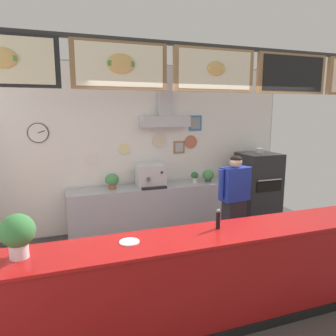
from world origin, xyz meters
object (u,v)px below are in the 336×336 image
object	(u,v)px
pizza_oven	(258,188)
potted_oregano	(112,180)
espresso_machine	(151,176)
potted_rosemary	(208,175)
shop_worker	(234,204)
pepper_grinder	(218,219)
potted_thyme	(195,177)
potted_basil	(223,175)
basil_vase	(18,234)
condiment_plate	(129,242)

from	to	relation	value
pizza_oven	potted_oregano	xyz separation A→B (m)	(-2.91, 0.18, 0.33)
espresso_machine	potted_rosemary	distance (m)	1.16
pizza_oven	shop_worker	bearing A→B (deg)	-136.24
potted_rosemary	pepper_grinder	distance (m)	2.83
shop_worker	potted_thyme	world-z (taller)	shop_worker
shop_worker	potted_oregano	bearing A→B (deg)	-49.97
shop_worker	espresso_machine	size ratio (longest dim) A/B	3.18
shop_worker	potted_oregano	xyz separation A→B (m)	(-1.60, 1.44, 0.19)
potted_basil	pepper_grinder	distance (m)	3.00
potted_oregano	basil_vase	xyz separation A→B (m)	(-1.23, -2.66, 0.19)
potted_basil	potted_rosemary	bearing A→B (deg)	-178.82
potted_rosemary	pepper_grinder	world-z (taller)	pepper_grinder
potted_thyme	condiment_plate	bearing A→B (deg)	-125.20
potted_oregano	potted_thyme	bearing A→B (deg)	-1.06
potted_rosemary	condiment_plate	xyz separation A→B (m)	(-2.14, -2.62, 0.00)
potted_rosemary	espresso_machine	bearing A→B (deg)	179.41
espresso_machine	pepper_grinder	size ratio (longest dim) A/B	2.32
potted_basil	condiment_plate	bearing A→B (deg)	-133.32
pepper_grinder	potted_basil	bearing A→B (deg)	59.64
pizza_oven	espresso_machine	size ratio (longest dim) A/B	3.02
espresso_machine	potted_oregano	world-z (taller)	espresso_machine
basil_vase	potted_thyme	bearing A→B (deg)	43.20
potted_oregano	condiment_plate	bearing A→B (deg)	-96.01
potted_rosemary	potted_basil	world-z (taller)	potted_rosemary
pizza_oven	potted_basil	bearing A→B (deg)	168.40
basil_vase	potted_oregano	bearing A→B (deg)	65.24
espresso_machine	basil_vase	size ratio (longest dim) A/B	1.30
pizza_oven	potted_thyme	bearing A→B (deg)	173.57
pizza_oven	basil_vase	distance (m)	4.85
potted_basil	condiment_plate	size ratio (longest dim) A/B	1.09
potted_rosemary	potted_thyme	bearing A→B (deg)	177.86
condiment_plate	potted_rosemary	bearing A→B (deg)	50.78
potted_oregano	pepper_grinder	size ratio (longest dim) A/B	1.30
potted_oregano	pepper_grinder	bearing A→B (deg)	-75.38
potted_thyme	potted_basil	xyz separation A→B (m)	(0.62, -0.00, -0.01)
potted_thyme	basil_vase	distance (m)	3.85
potted_basil	basil_vase	xyz separation A→B (m)	(-3.42, -2.63, 0.22)
pepper_grinder	condiment_plate	bearing A→B (deg)	-177.48
potted_thyme	potted_rosemary	world-z (taller)	potted_rosemary
shop_worker	potted_rosemary	distance (m)	1.43
potted_oregano	potted_basil	distance (m)	2.20
condiment_plate	potted_basil	bearing A→B (deg)	46.68
condiment_plate	pepper_grinder	distance (m)	0.97
pizza_oven	potted_basil	xyz separation A→B (m)	(-0.72, 0.15, 0.29)
potted_basil	pepper_grinder	xyz separation A→B (m)	(-1.51, -2.58, 0.12)
espresso_machine	potted_basil	distance (m)	1.50
condiment_plate	pepper_grinder	size ratio (longest dim) A/B	0.88
pizza_oven	espresso_machine	distance (m)	2.25
basil_vase	potted_basil	bearing A→B (deg)	37.51
potted_oregano	potted_basil	bearing A→B (deg)	-0.85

